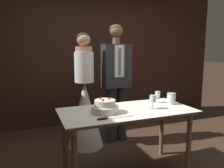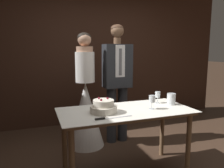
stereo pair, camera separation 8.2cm
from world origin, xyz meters
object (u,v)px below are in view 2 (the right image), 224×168
Objects in this scene: hurricane_candle at (171,99)px; bride at (86,106)px; cake_knife at (107,118)px; wine_glass_near at (152,100)px; tiered_cake at (103,107)px; cake_table at (126,118)px; wine_glass_middle at (158,95)px; groom at (117,78)px.

hurricane_candle is 0.08× the size of bride.
wine_glass_near is (0.60, 0.17, 0.10)m from cake_knife.
cake_knife is 2.49× the size of wine_glass_near.
bride is at bearing 88.93° from tiered_cake.
cake_knife is at bearing -92.78° from bride.
tiered_cake is 2.08× the size of hurricane_candle.
cake_knife is at bearing -99.74° from tiered_cake.
bride reaches higher than cake_table.
bride reaches higher than hurricane_candle.
cake_knife is 0.23× the size of bride.
wine_glass_middle is (0.77, 0.17, 0.04)m from tiered_cake.
groom is (-0.37, 0.90, 0.17)m from hurricane_candle.
wine_glass_middle is 0.08× the size of groom.
bride reaches higher than wine_glass_near.
cake_knife is at bearing -154.09° from wine_glass_middle.
wine_glass_near is at bearing -162.97° from hurricane_candle.
groom reaches higher than hurricane_candle.
bride is at bearing 105.12° from cake_table.
wine_glass_middle is at bearing 17.35° from cake_table.
wine_glass_near is 0.31m from wine_glass_middle.
bride is (-0.87, 0.90, -0.23)m from hurricane_candle.
hurricane_candle is at bearing 17.03° from wine_glass_near.
groom reaches higher than cake_table.
cake_table is 0.64m from hurricane_candle.
groom reaches higher than wine_glass_middle.
bride is at bearing 84.57° from cake_knife.
tiered_cake is 0.16× the size of groom.
groom is at bearing -0.07° from bride.
cake_knife is 0.63m from wine_glass_near.
bride is (-0.25, 0.93, -0.07)m from cake_table.
cake_table is 0.97m from bride.
wine_glass_middle is (0.50, 0.16, 0.20)m from cake_table.
wine_glass_near is at bearing -61.37° from bride.
wine_glass_near is 1.07× the size of wine_glass_middle.
tiered_cake is at bearing -178.29° from cake_table.
hurricane_candle is (0.62, 0.03, 0.16)m from cake_table.
hurricane_candle is at bearing 2.72° from tiered_cake.
bride is at bearing 134.26° from hurricane_candle.
groom is (0.52, 0.94, 0.17)m from tiered_cake.
cake_knife is 2.66× the size of wine_glass_middle.
hurricane_candle is (0.33, 0.10, -0.04)m from wine_glass_near.
wine_glass_near is at bearing -5.94° from tiered_cake.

